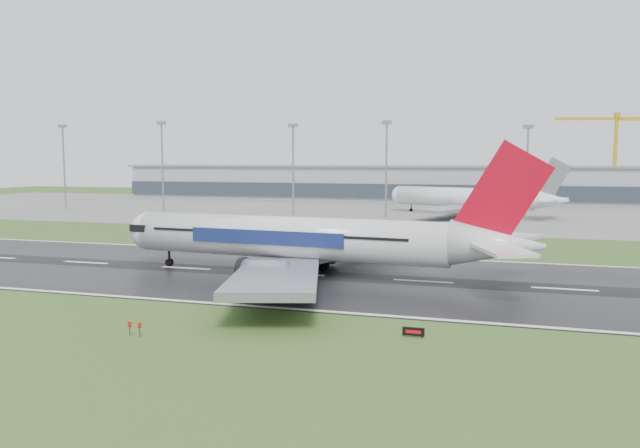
% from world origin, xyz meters
% --- Properties ---
extents(ground, '(520.00, 520.00, 0.00)m').
position_xyz_m(ground, '(0.00, 0.00, 0.00)').
color(ground, '#30501D').
rests_on(ground, ground).
extents(runway, '(400.00, 45.00, 0.10)m').
position_xyz_m(runway, '(0.00, 0.00, 0.05)').
color(runway, black).
rests_on(runway, ground).
extents(apron, '(400.00, 130.00, 0.08)m').
position_xyz_m(apron, '(0.00, 125.00, 0.04)').
color(apron, slate).
rests_on(apron, ground).
extents(terminal, '(240.00, 36.00, 15.00)m').
position_xyz_m(terminal, '(0.00, 185.00, 7.50)').
color(terminal, gray).
rests_on(terminal, ground).
extents(main_airliner, '(72.77, 69.77, 20.13)m').
position_xyz_m(main_airliner, '(23.07, -0.73, 10.16)').
color(main_airliner, silver).
rests_on(main_airliner, runway).
extents(parked_airliner, '(80.26, 77.93, 18.38)m').
position_xyz_m(parked_airliner, '(41.63, 115.78, 9.27)').
color(parked_airliner, white).
rests_on(parked_airliner, apron).
extents(tower_crane, '(38.17, 12.84, 39.04)m').
position_xyz_m(tower_crane, '(99.21, 200.00, 19.52)').
color(tower_crane, '#C09515').
rests_on(tower_crane, ground).
extents(runway_sign, '(2.31, 0.44, 1.04)m').
position_xyz_m(runway_sign, '(42.43, -29.26, 0.52)').
color(runway_sign, black).
rests_on(runway_sign, ground).
extents(floodmast_0, '(0.64, 0.64, 30.17)m').
position_xyz_m(floodmast_0, '(-104.97, 100.00, 15.08)').
color(floodmast_0, gray).
rests_on(floodmast_0, ground).
extents(floodmast_1, '(0.64, 0.64, 30.62)m').
position_xyz_m(floodmast_1, '(-63.61, 100.00, 15.31)').
color(floodmast_1, gray).
rests_on(floodmast_1, ground).
extents(floodmast_2, '(0.64, 0.64, 28.98)m').
position_xyz_m(floodmast_2, '(-14.78, 100.00, 14.49)').
color(floodmast_2, gray).
rests_on(floodmast_2, ground).
extents(floodmast_3, '(0.64, 0.64, 29.46)m').
position_xyz_m(floodmast_3, '(16.40, 100.00, 14.73)').
color(floodmast_3, gray).
rests_on(floodmast_3, ground).
extents(floodmast_4, '(0.64, 0.64, 27.52)m').
position_xyz_m(floodmast_4, '(58.66, 100.00, 13.76)').
color(floodmast_4, gray).
rests_on(floodmast_4, ground).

